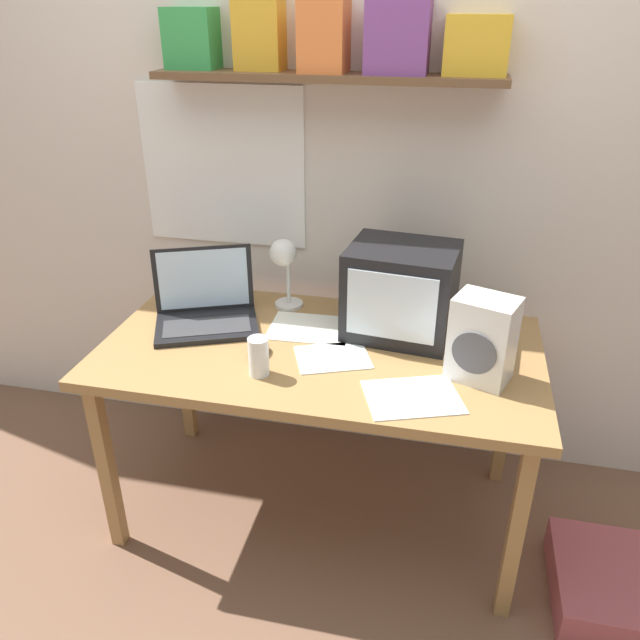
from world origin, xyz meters
TOP-DOWN VIEW (x-y plane):
  - ground_plane at (0.00, 0.00)m, footprint 12.00×12.00m
  - back_wall at (-0.00, 0.51)m, footprint 5.60×0.24m
  - corner_desk at (0.00, 0.00)m, footprint 1.46×0.77m
  - crt_monitor at (0.24, 0.16)m, footprint 0.38×0.33m
  - laptop at (-0.44, 0.09)m, footprint 0.43×0.38m
  - desk_lamp at (-0.18, 0.23)m, footprint 0.10×0.16m
  - juice_glass at (-0.15, -0.21)m, footprint 0.06×0.06m
  - space_heater at (0.51, -0.08)m, footprint 0.21×0.19m
  - computer_mouse at (-0.18, -0.10)m, footprint 0.07×0.11m
  - loose_paper_near_monitor at (0.06, -0.06)m, footprint 0.28×0.25m
  - loose_paper_near_laptop at (0.33, -0.23)m, footprint 0.32×0.29m
  - open_notebook at (-0.06, 0.12)m, footprint 0.29×0.23m
  - floor_cushion at (1.03, -0.20)m, footprint 0.41×0.41m

SIDE VIEW (x-z plane):
  - ground_plane at x=0.00m, z-range 0.00..0.00m
  - floor_cushion at x=1.03m, z-range 0.00..0.13m
  - corner_desk at x=0.00m, z-range 0.29..1.00m
  - loose_paper_near_laptop at x=0.33m, z-range 0.71..0.71m
  - loose_paper_near_monitor at x=0.06m, z-range 0.71..0.71m
  - open_notebook at x=-0.06m, z-range 0.71..0.71m
  - computer_mouse at x=-0.18m, z-range 0.71..0.74m
  - juice_glass at x=-0.15m, z-range 0.70..0.83m
  - laptop at x=-0.44m, z-range 0.65..0.90m
  - space_heater at x=0.51m, z-range 0.71..0.98m
  - crt_monitor at x=0.24m, z-range 0.71..1.02m
  - desk_lamp at x=-0.18m, z-range 0.77..1.05m
  - back_wall at x=0.00m, z-range 0.01..2.61m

